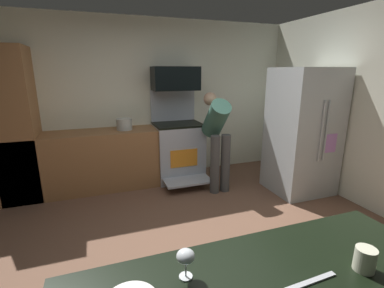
# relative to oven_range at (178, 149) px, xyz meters

# --- Properties ---
(ground_plane) EXTENTS (5.20, 4.80, 0.02)m
(ground_plane) POSITION_rel_oven_range_xyz_m (-0.43, -1.96, -0.52)
(ground_plane) COLOR brown
(wall_back) EXTENTS (5.20, 0.12, 2.60)m
(wall_back) POSITION_rel_oven_range_xyz_m (-0.43, 0.38, 0.79)
(wall_back) COLOR white
(wall_back) RESTS_ON ground
(lower_cabinet_run) EXTENTS (2.40, 0.60, 0.90)m
(lower_cabinet_run) POSITION_rel_oven_range_xyz_m (-1.33, 0.02, -0.06)
(lower_cabinet_run) COLOR #99673E
(lower_cabinet_run) RESTS_ON ground
(cabinet_column) EXTENTS (0.60, 0.60, 2.10)m
(cabinet_column) POSITION_rel_oven_range_xyz_m (-2.33, 0.02, 0.54)
(cabinet_column) COLOR #99673E
(cabinet_column) RESTS_ON ground
(oven_range) EXTENTS (0.76, 1.01, 1.47)m
(oven_range) POSITION_rel_oven_range_xyz_m (0.00, 0.00, 0.00)
(oven_range) COLOR #AFB6C5
(oven_range) RESTS_ON ground
(microwave) EXTENTS (0.74, 0.38, 0.37)m
(microwave) POSITION_rel_oven_range_xyz_m (-0.00, 0.10, 1.16)
(microwave) COLOR black
(microwave) RESTS_ON oven_range
(refrigerator) EXTENTS (0.84, 0.79, 1.83)m
(refrigerator) POSITION_rel_oven_range_xyz_m (1.60, -1.07, 0.41)
(refrigerator) COLOR silver
(refrigerator) RESTS_ON ground
(person_cook) EXTENTS (0.31, 0.64, 1.46)m
(person_cook) POSITION_rel_oven_range_xyz_m (0.43, -0.60, 0.37)
(person_cook) COLOR #494949
(person_cook) RESTS_ON ground
(wine_glass_mid) EXTENTS (0.08, 0.08, 0.14)m
(wine_glass_mid) POSITION_rel_oven_range_xyz_m (-0.93, -3.26, 0.50)
(wine_glass_mid) COLOR silver
(wine_glass_mid) RESTS_ON counter_island
(mug_tea) EXTENTS (0.09, 0.09, 0.11)m
(mug_tea) POSITION_rel_oven_range_xyz_m (-0.15, -3.48, 0.45)
(mug_tea) COLOR beige
(mug_tea) RESTS_ON counter_island
(knife_chef) EXTENTS (0.27, 0.04, 0.01)m
(knife_chef) POSITION_rel_oven_range_xyz_m (-0.43, -3.47, 0.40)
(knife_chef) COLOR #B7BABF
(knife_chef) RESTS_ON counter_island
(stock_pot) EXTENTS (0.24, 0.24, 0.17)m
(stock_pot) POSITION_rel_oven_range_xyz_m (-0.85, 0.02, 0.48)
(stock_pot) COLOR #B8BCB8
(stock_pot) RESTS_ON lower_cabinet_run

